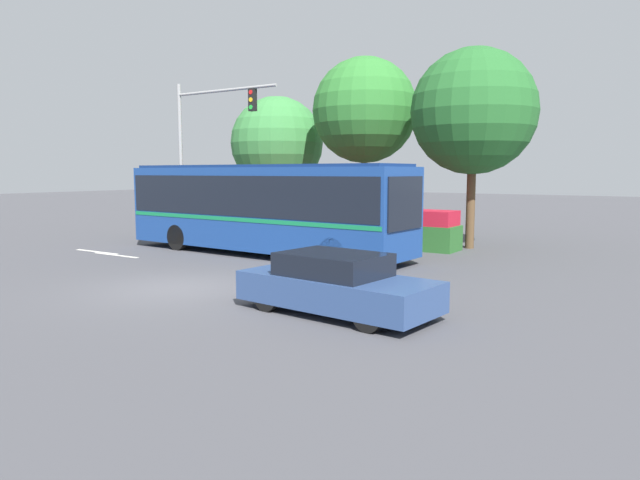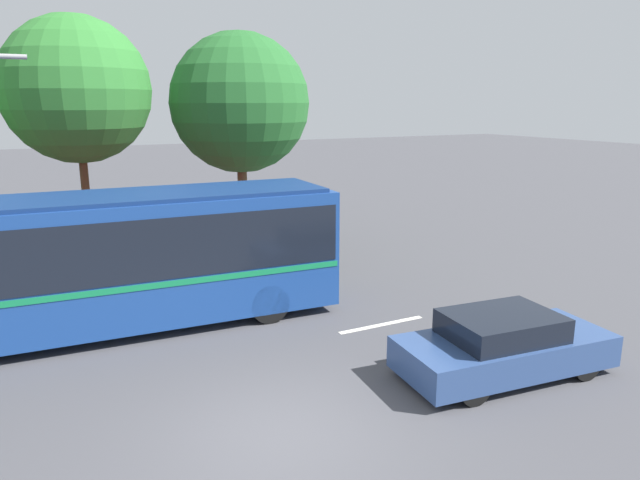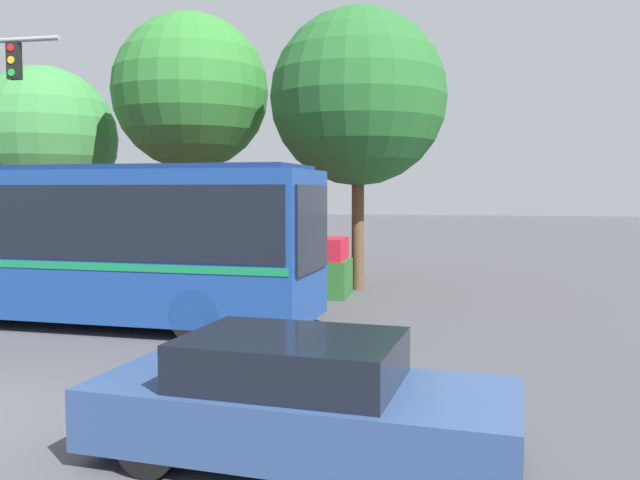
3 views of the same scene
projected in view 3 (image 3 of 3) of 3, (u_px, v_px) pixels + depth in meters
name	position (u px, v px, depth m)	size (l,w,h in m)	color
city_bus	(47.00, 234.00, 14.27)	(11.95, 3.20, 3.31)	navy
sedan_foreground	(300.00, 401.00, 6.90)	(4.54, 2.24, 1.31)	navy
flowering_hedge	(168.00, 264.00, 18.50)	(10.17, 1.41, 1.55)	#286028
street_tree_left	(44.00, 139.00, 21.78)	(4.68, 4.68, 6.84)	brown
street_tree_centre	(191.00, 92.00, 20.28)	(4.72, 4.72, 8.16)	brown
street_tree_right	(358.00, 98.00, 18.52)	(4.90, 4.90, 7.84)	brown
lane_stripe_mid	(306.00, 370.00, 10.39)	(2.40, 0.16, 0.01)	silver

